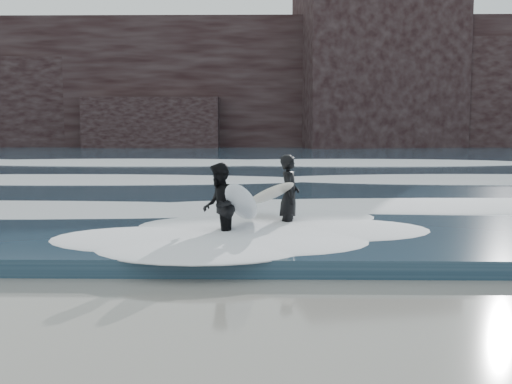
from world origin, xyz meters
TOP-DOWN VIEW (x-y plane):
  - ground at (0.00, 0.00)m, footprint 120.00×120.00m
  - sea at (0.00, 29.00)m, footprint 90.00×52.00m
  - headland at (0.00, 46.00)m, footprint 70.00×9.00m
  - foam_near at (0.00, 9.00)m, footprint 60.00×3.20m
  - foam_mid at (0.00, 16.00)m, footprint 60.00×4.00m
  - foam_far at (0.00, 25.00)m, footprint 60.00×4.80m
  - surfer_left at (0.96, 6.62)m, footprint 1.31×2.15m
  - surfer_right at (-0.24, 5.37)m, footprint 1.13×1.93m

SIDE VIEW (x-z plane):
  - ground at x=0.00m, z-range 0.00..0.00m
  - sea at x=0.00m, z-range 0.00..0.30m
  - foam_near at x=0.00m, z-range 0.30..0.50m
  - foam_mid at x=0.00m, z-range 0.30..0.54m
  - foam_far at x=0.00m, z-range 0.30..0.60m
  - surfer_right at x=-0.24m, z-range 0.01..1.62m
  - surfer_left at x=0.96m, z-range 0.01..1.71m
  - headland at x=0.00m, z-range 0.00..10.00m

